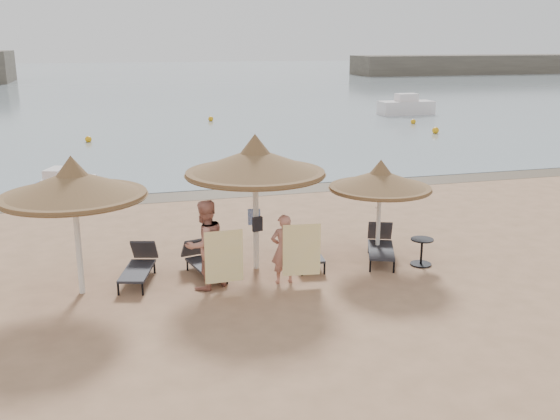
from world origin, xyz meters
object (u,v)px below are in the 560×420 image
(lounger_near_right, at_px, (305,247))
(side_table, at_px, (421,253))
(palapa_right, at_px, (380,180))
(lounger_far_left, at_px, (139,265))
(palapa_left, at_px, (73,185))
(lounger_near_left, at_px, (202,260))
(lounger_far_right, at_px, (381,244))
(person_left, at_px, (205,238))
(palapa_center, at_px, (255,162))
(person_right, at_px, (283,244))
(pedal_boat, at_px, (69,189))

(lounger_near_right, relative_size, side_table, 2.77)
(palapa_right, bearing_deg, lounger_far_left, 179.12)
(palapa_left, bearing_deg, palapa_right, 3.16)
(lounger_near_left, distance_m, side_table, 5.33)
(lounger_near_right, xyz_separation_m, lounger_far_right, (1.90, -0.31, 0.01))
(palapa_right, xyz_separation_m, person_left, (-4.50, -0.83, -0.85))
(palapa_right, height_order, lounger_near_left, palapa_right)
(lounger_near_right, bearing_deg, palapa_right, -0.60)
(side_table, bearing_deg, lounger_near_left, 170.69)
(lounger_far_left, bearing_deg, side_table, 7.99)
(palapa_center, height_order, lounger_far_left, palapa_center)
(lounger_far_right, xyz_separation_m, person_right, (-2.80, -0.90, 0.56))
(side_table, height_order, person_right, person_right)
(palapa_center, distance_m, lounger_near_right, 2.59)
(lounger_far_left, relative_size, person_right, 0.99)
(lounger_near_left, relative_size, person_left, 0.73)
(palapa_center, relative_size, pedal_boat, 1.20)
(lounger_far_left, bearing_deg, pedal_boat, 118.58)
(palapa_center, height_order, person_right, palapa_center)
(side_table, relative_size, pedal_boat, 0.24)
(lounger_near_right, bearing_deg, pedal_boat, 132.80)
(side_table, bearing_deg, pedal_boat, 133.60)
(lounger_far_left, bearing_deg, lounger_near_left, 14.71)
(palapa_right, height_order, side_table, palapa_right)
(palapa_center, distance_m, person_right, 2.02)
(person_left, bearing_deg, lounger_far_right, 163.63)
(palapa_right, relative_size, lounger_far_right, 1.32)
(palapa_center, relative_size, palapa_right, 1.29)
(palapa_center, relative_size, side_table, 4.93)
(lounger_far_right, height_order, person_left, person_left)
(lounger_near_left, bearing_deg, lounger_near_right, -9.90)
(lounger_near_left, height_order, side_table, lounger_near_left)
(palapa_left, bearing_deg, side_table, -2.84)
(palapa_right, xyz_separation_m, pedal_boat, (-7.79, 8.25, -1.60))
(palapa_left, xyz_separation_m, lounger_near_left, (2.71, 0.47, -2.10))
(lounger_near_left, height_order, person_right, person_right)
(palapa_right, distance_m, lounger_near_right, 2.49)
(palapa_left, relative_size, palapa_right, 1.20)
(lounger_near_right, bearing_deg, lounger_far_right, -2.89)
(lounger_near_left, bearing_deg, side_table, -22.56)
(lounger_far_left, relative_size, side_table, 2.76)
(lounger_near_left, height_order, pedal_boat, pedal_boat)
(lounger_far_left, relative_size, person_left, 0.79)
(palapa_left, xyz_separation_m, side_table, (7.97, -0.40, -2.11))
(palapa_center, xyz_separation_m, person_left, (-1.36, -0.90, -1.44))
(lounger_near_left, relative_size, pedal_boat, 0.62)
(palapa_right, height_order, lounger_far_left, palapa_right)
(lounger_near_left, distance_m, person_right, 2.09)
(lounger_far_left, distance_m, person_left, 1.86)
(palapa_left, bearing_deg, palapa_center, 6.68)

